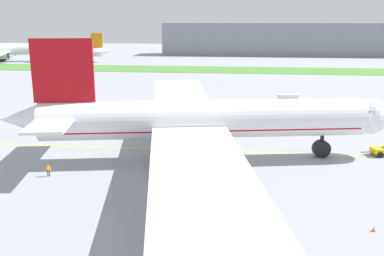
% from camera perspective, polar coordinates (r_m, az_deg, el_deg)
% --- Properties ---
extents(ground_plane, '(600.00, 600.00, 0.00)m').
position_cam_1_polar(ground_plane, '(63.88, 2.87, -4.03)').
color(ground_plane, '#9399A0').
rests_on(ground_plane, ground).
extents(apron_taxi_line, '(280.00, 0.36, 0.01)m').
position_cam_1_polar(apron_taxi_line, '(67.27, 3.07, -3.08)').
color(apron_taxi_line, yellow).
rests_on(apron_taxi_line, ground).
extents(grass_median_strip, '(320.00, 24.00, 0.10)m').
position_cam_1_polar(grass_median_strip, '(176.40, 5.36, 7.70)').
color(grass_median_strip, '#4C8438').
rests_on(grass_median_strip, ground).
extents(airliner_foreground, '(55.28, 89.05, 17.56)m').
position_cam_1_polar(airliner_foreground, '(61.50, 0.86, 1.04)').
color(airliner_foreground, white).
rests_on(airliner_foreground, ground).
extents(ground_crew_wingwalker_port, '(0.49, 0.48, 1.66)m').
position_cam_1_polar(ground_crew_wingwalker_port, '(59.40, -18.55, -5.18)').
color(ground_crew_wingwalker_port, black).
rests_on(ground_crew_wingwalker_port, ground).
extents(traffic_cone_port_wing, '(0.36, 0.36, 0.58)m').
position_cam_1_polar(traffic_cone_port_wing, '(46.32, 22.99, -12.19)').
color(traffic_cone_port_wing, '#F2590C').
rests_on(traffic_cone_port_wing, ground).
extents(service_truck_baggage_loader, '(6.03, 3.84, 3.15)m').
position_cam_1_polar(service_truck_baggage_loader, '(106.66, -1.72, 4.34)').
color(service_truck_baggage_loader, '#B21E19').
rests_on(service_truck_baggage_loader, ground).
extents(service_truck_fuel_bowser, '(5.43, 2.61, 2.52)m').
position_cam_1_polar(service_truck_fuel_bowser, '(98.66, -14.57, 2.92)').
color(service_truck_fuel_bowser, white).
rests_on(service_truck_fuel_bowser, ground).
extents(service_truck_catering_van, '(6.15, 3.19, 3.11)m').
position_cam_1_polar(service_truck_catering_van, '(102.73, 12.88, 3.59)').
color(service_truck_catering_van, white).
rests_on(service_truck_catering_van, ground).
extents(parked_airliner_far_left, '(39.52, 61.54, 16.61)m').
position_cam_1_polar(parked_airliner_far_left, '(228.63, -23.44, 9.50)').
color(parked_airliner_far_left, white).
rests_on(parked_airliner_far_left, ground).
extents(parked_airliner_far_centre, '(37.32, 58.37, 13.73)m').
position_cam_1_polar(parked_airliner_far_centre, '(214.88, -15.61, 9.65)').
color(parked_airliner_far_centre, white).
rests_on(parked_airliner_far_centre, ground).
extents(terminal_building, '(138.30, 20.00, 18.00)m').
position_cam_1_polar(terminal_building, '(252.90, 12.35, 11.44)').
color(terminal_building, gray).
rests_on(terminal_building, ground).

